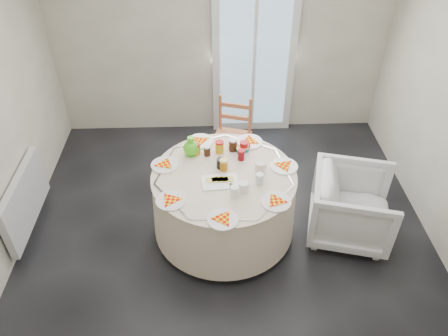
{
  "coord_description": "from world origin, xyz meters",
  "views": [
    {
      "loc": [
        -0.14,
        -2.93,
        3.25
      ],
      "look_at": [
        -0.03,
        0.1,
        0.8
      ],
      "focal_mm": 35.0,
      "sensor_mm": 36.0,
      "label": 1
    }
  ],
  "objects_px": {
    "wooden_chair": "(232,136)",
    "armchair": "(353,203)",
    "radiator": "(25,200)",
    "table": "(224,203)",
    "green_pitcher": "(191,142)"
  },
  "relations": [
    {
      "from": "radiator",
      "to": "wooden_chair",
      "type": "bearing_deg",
      "value": 23.35
    },
    {
      "from": "wooden_chair",
      "to": "armchair",
      "type": "distance_m",
      "value": 1.52
    },
    {
      "from": "table",
      "to": "radiator",
      "type": "bearing_deg",
      "value": 177.02
    },
    {
      "from": "radiator",
      "to": "armchair",
      "type": "bearing_deg",
      "value": -3.15
    },
    {
      "from": "radiator",
      "to": "table",
      "type": "distance_m",
      "value": 1.91
    },
    {
      "from": "radiator",
      "to": "green_pitcher",
      "type": "height_order",
      "value": "green_pitcher"
    },
    {
      "from": "table",
      "to": "wooden_chair",
      "type": "bearing_deg",
      "value": 82.93
    },
    {
      "from": "green_pitcher",
      "to": "table",
      "type": "bearing_deg",
      "value": -23.0
    },
    {
      "from": "radiator",
      "to": "table",
      "type": "bearing_deg",
      "value": -2.98
    },
    {
      "from": "radiator",
      "to": "wooden_chair",
      "type": "xyz_separation_m",
      "value": [
        2.03,
        0.88,
        0.09
      ]
    },
    {
      "from": "table",
      "to": "armchair",
      "type": "relative_size",
      "value": 1.77
    },
    {
      "from": "wooden_chair",
      "to": "green_pitcher",
      "type": "relative_size",
      "value": 4.56
    },
    {
      "from": "wooden_chair",
      "to": "armchair",
      "type": "height_order",
      "value": "wooden_chair"
    },
    {
      "from": "radiator",
      "to": "wooden_chair",
      "type": "relative_size",
      "value": 1.12
    },
    {
      "from": "armchair",
      "to": "radiator",
      "type": "bearing_deg",
      "value": 101.22
    }
  ]
}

